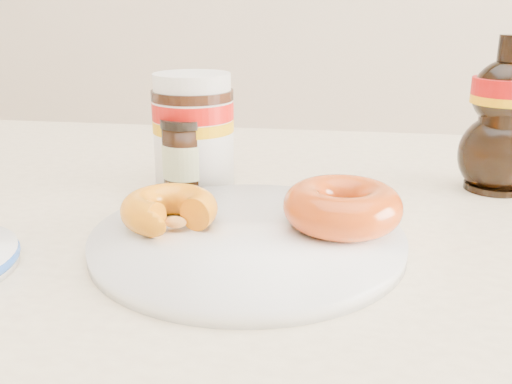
# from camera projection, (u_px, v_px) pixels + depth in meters

# --- Properties ---
(dining_table) EXTENTS (1.40, 0.90, 0.75)m
(dining_table) POSITION_uv_depth(u_px,v_px,m) (308.00, 301.00, 0.59)
(dining_table) COLOR beige
(dining_table) RESTS_ON ground
(plate) EXTENTS (0.28, 0.28, 0.01)m
(plate) POSITION_uv_depth(u_px,v_px,m) (248.00, 238.00, 0.51)
(plate) COLOR white
(plate) RESTS_ON dining_table
(donut_bitten) EXTENTS (0.11, 0.11, 0.03)m
(donut_bitten) POSITION_uv_depth(u_px,v_px,m) (169.00, 209.00, 0.52)
(donut_bitten) COLOR orange
(donut_bitten) RESTS_ON plate
(donut_whole) EXTENTS (0.12, 0.12, 0.04)m
(donut_whole) POSITION_uv_depth(u_px,v_px,m) (342.00, 206.00, 0.52)
(donut_whole) COLOR #B03C0B
(donut_whole) RESTS_ON plate
(nutella_jar) EXTENTS (0.09, 0.09, 0.13)m
(nutella_jar) POSITION_uv_depth(u_px,v_px,m) (193.00, 126.00, 0.67)
(nutella_jar) COLOR white
(nutella_jar) RESTS_ON dining_table
(syrup_bottle) EXTENTS (0.10, 0.09, 0.18)m
(syrup_bottle) POSITION_uv_depth(u_px,v_px,m) (503.00, 115.00, 0.64)
(syrup_bottle) COLOR black
(syrup_bottle) RESTS_ON dining_table
(dark_jar) EXTENTS (0.05, 0.05, 0.09)m
(dark_jar) POSITION_uv_depth(u_px,v_px,m) (185.00, 156.00, 0.65)
(dark_jar) COLOR black
(dark_jar) RESTS_ON dining_table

